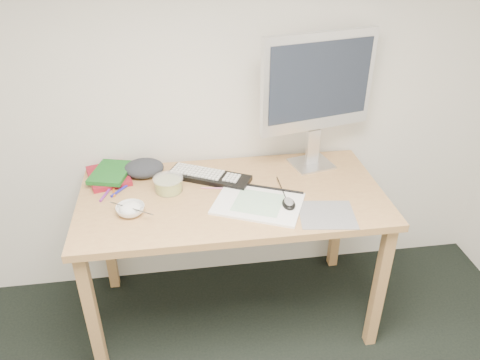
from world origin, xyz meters
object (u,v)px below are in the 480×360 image
object	(u,v)px
desk	(232,209)
keyboard	(209,177)
sketchpad	(258,204)
monitor	(318,86)
rice_bowl	(131,210)

from	to	relation	value
desk	keyboard	world-z (taller)	keyboard
sketchpad	monitor	distance (m)	0.63
keyboard	rice_bowl	xyz separation A→B (m)	(-0.36, -0.25, 0.01)
rice_bowl	sketchpad	bearing A→B (deg)	-1.03
monitor	rice_bowl	xyz separation A→B (m)	(-0.89, -0.32, -0.40)
desk	sketchpad	distance (m)	0.17
keyboard	sketchpad	bearing A→B (deg)	-25.17
desk	monitor	distance (m)	0.70
keyboard	rice_bowl	world-z (taller)	rice_bowl
sketchpad	monitor	size ratio (longest dim) A/B	0.56
desk	sketchpad	world-z (taller)	sketchpad
desk	sketchpad	size ratio (longest dim) A/B	3.71
desk	rice_bowl	distance (m)	0.47
keyboard	monitor	bearing A→B (deg)	35.25
sketchpad	keyboard	world-z (taller)	keyboard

